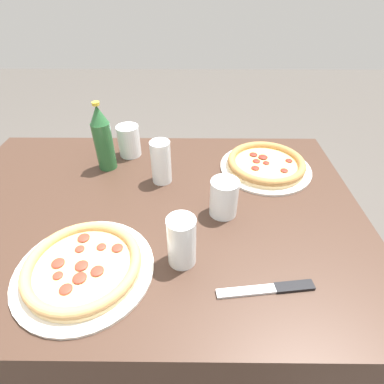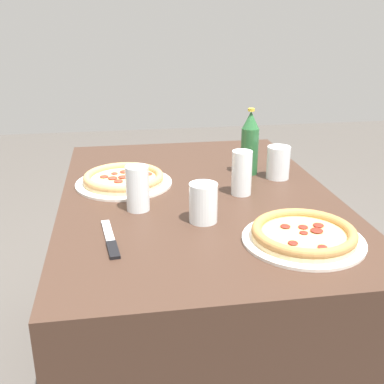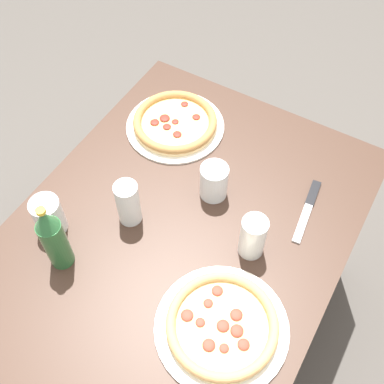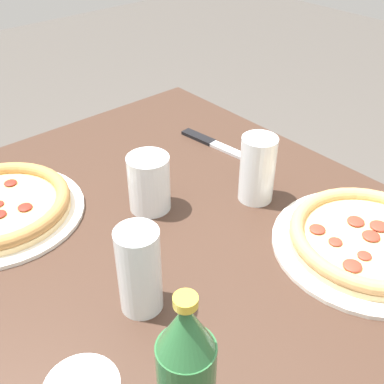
% 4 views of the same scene
% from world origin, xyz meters
% --- Properties ---
extents(pizza_veggie, '(0.33, 0.33, 0.04)m').
position_xyz_m(pizza_veggie, '(0.12, 0.23, 0.75)').
color(pizza_veggie, silver).
rests_on(pizza_veggie, table).
extents(glass_cola, '(0.08, 0.08, 0.11)m').
position_xyz_m(glass_cola, '(-0.22, 0.02, 0.78)').
color(glass_cola, white).
rests_on(glass_cola, table).
extents(glass_water, '(0.07, 0.07, 0.13)m').
position_xyz_m(glass_water, '(-0.11, 0.20, 0.80)').
color(glass_water, white).
rests_on(glass_water, table).
extents(glass_mango_juice, '(0.06, 0.06, 0.14)m').
position_xyz_m(glass_mango_juice, '(-0.03, -0.14, 0.80)').
color(glass_mango_juice, white).
rests_on(glass_mango_juice, table).
extents(beer_bottle, '(0.06, 0.06, 0.24)m').
position_xyz_m(beer_bottle, '(0.17, -0.22, 0.85)').
color(beer_bottle, '#286033').
rests_on(beer_bottle, table).
extents(knife, '(0.22, 0.05, 0.01)m').
position_xyz_m(knife, '(-0.31, 0.28, 0.74)').
color(knife, black).
rests_on(knife, table).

